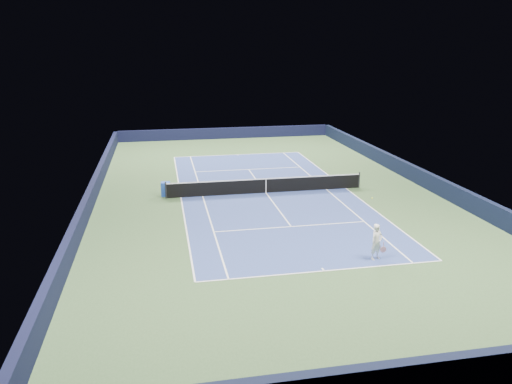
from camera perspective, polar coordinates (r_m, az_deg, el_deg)
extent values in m
plane|color=#34502B|center=(32.43, 1.14, -0.09)|extent=(40.00, 40.00, 0.00)
cube|color=black|center=(51.38, -3.52, 6.73)|extent=(22.00, 0.35, 1.10)
cube|color=black|center=(15.19, 17.99, -19.50)|extent=(22.00, 0.35, 1.10)
cube|color=black|center=(36.07, 18.22, 1.69)|extent=(0.35, 40.00, 1.10)
cube|color=black|center=(31.90, -18.23, -0.20)|extent=(0.35, 40.00, 1.10)
cube|color=navy|center=(32.43, 1.14, -0.09)|extent=(10.97, 23.77, 0.01)
cube|color=white|center=(43.76, -2.12, 4.30)|extent=(10.97, 0.08, 0.00)
cube|color=white|center=(21.70, 7.80, -8.93)|extent=(10.97, 0.08, 0.00)
cube|color=white|center=(33.97, 10.23, 0.43)|extent=(0.08, 23.77, 0.00)
cube|color=white|center=(31.78, -8.58, -0.62)|extent=(0.08, 23.77, 0.00)
cube|color=white|center=(33.51, 8.04, 0.31)|extent=(0.08, 23.77, 0.00)
cube|color=white|center=(31.86, -6.12, -0.48)|extent=(0.08, 23.77, 0.00)
cube|color=white|center=(38.49, -0.85, 2.60)|extent=(8.23, 0.08, 0.00)
cube|color=white|center=(26.53, 4.04, -3.96)|extent=(8.23, 0.08, 0.00)
cube|color=white|center=(32.43, 1.14, -0.08)|extent=(0.08, 12.80, 0.00)
cube|color=white|center=(43.62, -2.09, 4.26)|extent=(0.08, 0.30, 0.00)
cube|color=white|center=(21.83, 7.67, -8.76)|extent=(0.08, 0.30, 0.00)
cylinder|color=black|center=(31.61, -10.27, 0.21)|extent=(0.10, 0.10, 1.07)
cylinder|color=black|center=(34.16, 11.70, 1.35)|extent=(0.10, 0.10, 1.07)
cube|color=black|center=(32.31, 1.15, 0.68)|extent=(12.80, 0.03, 0.91)
cube|color=white|center=(32.18, 1.15, 1.52)|extent=(12.80, 0.04, 0.06)
cube|color=white|center=(32.31, 1.15, 0.68)|extent=(0.05, 0.04, 0.91)
cube|color=#1E46B7|center=(32.17, -10.28, 0.33)|extent=(0.60, 0.56, 0.90)
cube|color=white|center=(32.17, -9.77, 0.36)|extent=(0.05, 0.40, 0.40)
imported|color=white|center=(22.95, 13.62, -5.56)|extent=(0.71, 0.59, 1.66)
cylinder|color=pink|center=(23.09, 14.38, -5.83)|extent=(0.03, 0.03, 0.27)
cylinder|color=black|center=(23.18, 14.33, -6.38)|extent=(0.27, 0.02, 0.27)
cylinder|color=pink|center=(23.18, 14.33, -6.38)|extent=(0.29, 0.03, 0.29)
sphere|color=#D0DE2F|center=(23.28, 13.13, -0.69)|extent=(0.07, 0.07, 0.07)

